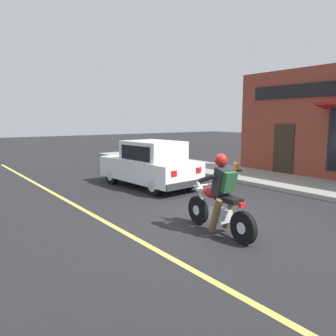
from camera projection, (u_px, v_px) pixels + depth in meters
The scene contains 6 objects.
ground_plane at pixel (200, 220), 7.48m from camera, with size 80.00×80.00×0.00m, color black.
sidewalk_curb at pixel (248, 175), 13.01m from camera, with size 2.60×22.00×0.14m, color gray.
lane_stripe at pixel (75, 205), 8.78m from camera, with size 0.12×19.80×0.01m, color #D1C64C.
motorcycle_with_rider at pixel (220, 201), 6.52m from camera, with size 0.61×2.02×1.62m.
car_hatchback at pixel (150, 165), 11.05m from camera, with size 1.89×3.88×1.57m.
traffic_cone at pixel (236, 164), 13.69m from camera, with size 0.36×0.36×0.60m.
Camera 1 is at (-4.93, -5.34, 2.28)m, focal length 35.00 mm.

